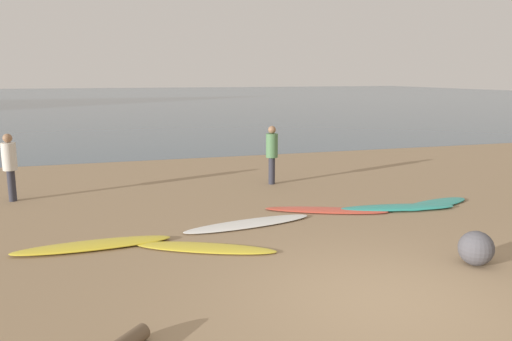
{
  "coord_description": "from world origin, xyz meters",
  "views": [
    {
      "loc": [
        -3.4,
        -5.31,
        2.91
      ],
      "look_at": [
        0.16,
        6.27,
        0.6
      ],
      "focal_mm": 35.36,
      "sensor_mm": 36.0,
      "label": 1
    }
  ],
  "objects_px": {
    "surfboard_0": "(93,245)",
    "beach_rock_far": "(476,248)",
    "surfboard_3": "(326,210)",
    "person_1": "(272,150)",
    "surfboard_5": "(434,204)",
    "surfboard_4": "(397,208)",
    "surfboard_1": "(205,248)",
    "person_0": "(10,162)",
    "surfboard_2": "(249,224)"
  },
  "relations": [
    {
      "from": "surfboard_0",
      "to": "surfboard_2",
      "type": "distance_m",
      "value": 2.94
    },
    {
      "from": "beach_rock_far",
      "to": "surfboard_5",
      "type": "bearing_deg",
      "value": 63.1
    },
    {
      "from": "surfboard_2",
      "to": "surfboard_5",
      "type": "distance_m",
      "value": 4.45
    },
    {
      "from": "beach_rock_far",
      "to": "surfboard_4",
      "type": "bearing_deg",
      "value": 78.49
    },
    {
      "from": "surfboard_3",
      "to": "person_1",
      "type": "height_order",
      "value": "person_1"
    },
    {
      "from": "person_0",
      "to": "person_1",
      "type": "relative_size",
      "value": 1.01
    },
    {
      "from": "person_1",
      "to": "surfboard_0",
      "type": "bearing_deg",
      "value": -1.3
    },
    {
      "from": "surfboard_5",
      "to": "surfboard_4",
      "type": "bearing_deg",
      "value": 169.23
    },
    {
      "from": "surfboard_2",
      "to": "surfboard_1",
      "type": "bearing_deg",
      "value": -143.81
    },
    {
      "from": "surfboard_0",
      "to": "surfboard_1",
      "type": "distance_m",
      "value": 1.91
    },
    {
      "from": "surfboard_1",
      "to": "surfboard_4",
      "type": "relative_size",
      "value": 0.94
    },
    {
      "from": "surfboard_0",
      "to": "surfboard_2",
      "type": "bearing_deg",
      "value": 6.71
    },
    {
      "from": "surfboard_1",
      "to": "surfboard_3",
      "type": "distance_m",
      "value": 3.38
    },
    {
      "from": "surfboard_4",
      "to": "beach_rock_far",
      "type": "xyz_separation_m",
      "value": [
        -0.65,
        -3.19,
        0.22
      ]
    },
    {
      "from": "surfboard_1",
      "to": "surfboard_4",
      "type": "xyz_separation_m",
      "value": [
        4.53,
        1.28,
        0.02
      ]
    },
    {
      "from": "surfboard_3",
      "to": "surfboard_4",
      "type": "xyz_separation_m",
      "value": [
        1.55,
        -0.32,
        0.02
      ]
    },
    {
      "from": "surfboard_1",
      "to": "surfboard_2",
      "type": "height_order",
      "value": "surfboard_2"
    },
    {
      "from": "surfboard_2",
      "to": "surfboard_4",
      "type": "relative_size",
      "value": 1.03
    },
    {
      "from": "surfboard_0",
      "to": "surfboard_1",
      "type": "bearing_deg",
      "value": -22.24
    },
    {
      "from": "surfboard_3",
      "to": "beach_rock_far",
      "type": "xyz_separation_m",
      "value": [
        0.9,
        -3.51,
        0.24
      ]
    },
    {
      "from": "surfboard_4",
      "to": "person_0",
      "type": "bearing_deg",
      "value": 168.14
    },
    {
      "from": "beach_rock_far",
      "to": "person_0",
      "type": "bearing_deg",
      "value": 139.06
    },
    {
      "from": "surfboard_3",
      "to": "person_0",
      "type": "bearing_deg",
      "value": 179.07
    },
    {
      "from": "surfboard_0",
      "to": "beach_rock_far",
      "type": "xyz_separation_m",
      "value": [
        5.68,
        -2.55,
        0.22
      ]
    },
    {
      "from": "surfboard_0",
      "to": "person_1",
      "type": "relative_size",
      "value": 1.67
    },
    {
      "from": "person_1",
      "to": "surfboard_1",
      "type": "bearing_deg",
      "value": 16.77
    },
    {
      "from": "surfboard_5",
      "to": "person_1",
      "type": "distance_m",
      "value": 4.36
    },
    {
      "from": "surfboard_0",
      "to": "person_1",
      "type": "height_order",
      "value": "person_1"
    },
    {
      "from": "surfboard_0",
      "to": "surfboard_2",
      "type": "height_order",
      "value": "surfboard_0"
    },
    {
      "from": "surfboard_1",
      "to": "person_0",
      "type": "xyz_separation_m",
      "value": [
        -3.63,
        4.6,
        0.9
      ]
    },
    {
      "from": "surfboard_5",
      "to": "surfboard_2",
      "type": "bearing_deg",
      "value": 167.59
    },
    {
      "from": "beach_rock_far",
      "to": "surfboard_3",
      "type": "bearing_deg",
      "value": 104.33
    },
    {
      "from": "surfboard_4",
      "to": "person_1",
      "type": "distance_m",
      "value": 3.86
    },
    {
      "from": "surfboard_2",
      "to": "beach_rock_far",
      "type": "height_order",
      "value": "beach_rock_far"
    },
    {
      "from": "surfboard_5",
      "to": "person_1",
      "type": "bearing_deg",
      "value": 115.22
    },
    {
      "from": "surfboard_0",
      "to": "person_0",
      "type": "height_order",
      "value": "person_0"
    },
    {
      "from": "surfboard_3",
      "to": "beach_rock_far",
      "type": "distance_m",
      "value": 3.63
    },
    {
      "from": "person_0",
      "to": "surfboard_3",
      "type": "bearing_deg",
      "value": 180.0
    },
    {
      "from": "surfboard_3",
      "to": "beach_rock_far",
      "type": "relative_size",
      "value": 4.91
    },
    {
      "from": "surfboard_5",
      "to": "person_0",
      "type": "distance_m",
      "value": 9.77
    },
    {
      "from": "surfboard_5",
      "to": "beach_rock_far",
      "type": "bearing_deg",
      "value": -132.37
    },
    {
      "from": "surfboard_2",
      "to": "surfboard_3",
      "type": "bearing_deg",
      "value": 4.73
    },
    {
      "from": "surfboard_1",
      "to": "person_0",
      "type": "bearing_deg",
      "value": 154.56
    },
    {
      "from": "surfboard_2",
      "to": "surfboard_3",
      "type": "xyz_separation_m",
      "value": [
        1.88,
        0.47,
        -0.0
      ]
    },
    {
      "from": "beach_rock_far",
      "to": "person_1",
      "type": "bearing_deg",
      "value": 99.75
    },
    {
      "from": "beach_rock_far",
      "to": "surfboard_0",
      "type": "bearing_deg",
      "value": 155.8
    },
    {
      "from": "surfboard_5",
      "to": "surfboard_3",
      "type": "bearing_deg",
      "value": 159.24
    },
    {
      "from": "surfboard_0",
      "to": "person_1",
      "type": "bearing_deg",
      "value": 38.14
    },
    {
      "from": "surfboard_3",
      "to": "surfboard_4",
      "type": "distance_m",
      "value": 1.58
    },
    {
      "from": "surfboard_4",
      "to": "surfboard_2",
      "type": "bearing_deg",
      "value": -167.14
    }
  ]
}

